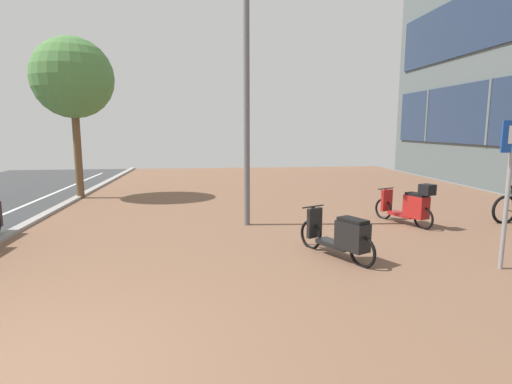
% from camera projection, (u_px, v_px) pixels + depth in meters
% --- Properties ---
extents(ground, '(21.00, 40.00, 0.13)m').
position_uv_depth(ground, '(158.00, 381.00, 3.73)').
color(ground, '#333336').
extents(scooter_near, '(0.89, 1.65, 1.06)m').
position_uv_depth(scooter_near, '(410.00, 206.00, 9.54)').
color(scooter_near, black).
rests_on(scooter_near, ground).
extents(scooter_mid, '(0.96, 1.68, 0.86)m').
position_uv_depth(scooter_mid, '(342.00, 236.00, 7.08)').
color(scooter_mid, black).
rests_on(scooter_mid, ground).
extents(parking_sign, '(0.40, 0.07, 2.41)m').
position_uv_depth(parking_sign, '(509.00, 179.00, 6.41)').
color(parking_sign, gray).
rests_on(parking_sign, ground).
extents(lamp_post, '(0.20, 0.52, 5.85)m').
position_uv_depth(lamp_post, '(247.00, 85.00, 9.17)').
color(lamp_post, slate).
rests_on(lamp_post, ground).
extents(street_tree, '(2.53, 2.53, 5.12)m').
position_uv_depth(street_tree, '(73.00, 79.00, 12.78)').
color(street_tree, brown).
rests_on(street_tree, ground).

